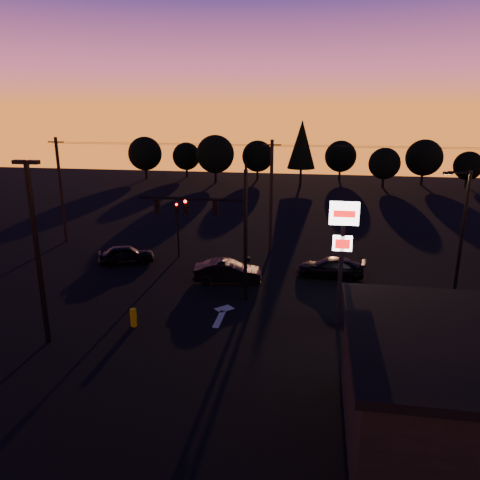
{
  "coord_description": "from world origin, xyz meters",
  "views": [
    {
      "loc": [
        5.57,
        -22.42,
        11.52
      ],
      "look_at": [
        1.0,
        5.0,
        3.5
      ],
      "focal_mm": 35.0,
      "sensor_mm": 36.0,
      "label": 1
    }
  ],
  "objects_px": {
    "suv_parked": "(458,372)",
    "pylon_sign": "(343,238)",
    "bollard": "(133,317)",
    "parking_lot_light": "(36,242)",
    "streetlight": "(461,233)",
    "car_left": "(126,254)",
    "car_right": "(330,268)",
    "secondary_signal": "(177,222)",
    "car_mid": "(228,272)",
    "traffic_signal_mast": "(219,221)"
  },
  "relations": [
    {
      "from": "suv_parked",
      "to": "car_left",
      "type": "bearing_deg",
      "value": 145.74
    },
    {
      "from": "traffic_signal_mast",
      "to": "secondary_signal",
      "type": "xyz_separation_m",
      "value": [
        -4.9,
        7.49,
        -2.07
      ]
    },
    {
      "from": "parking_lot_light",
      "to": "car_mid",
      "type": "xyz_separation_m",
      "value": [
        7.37,
        9.68,
        -4.52
      ]
    },
    {
      "from": "traffic_signal_mast",
      "to": "secondary_signal",
      "type": "relative_size",
      "value": 1.97
    },
    {
      "from": "parking_lot_light",
      "to": "car_right",
      "type": "height_order",
      "value": "parking_lot_light"
    },
    {
      "from": "parking_lot_light",
      "to": "bollard",
      "type": "distance_m",
      "value": 6.44
    },
    {
      "from": "traffic_signal_mast",
      "to": "parking_lot_light",
      "type": "bearing_deg",
      "value": -136.63
    },
    {
      "from": "suv_parked",
      "to": "pylon_sign",
      "type": "bearing_deg",
      "value": 130.63
    },
    {
      "from": "pylon_sign",
      "to": "bollard",
      "type": "height_order",
      "value": "pylon_sign"
    },
    {
      "from": "car_left",
      "to": "suv_parked",
      "type": "distance_m",
      "value": 24.04
    },
    {
      "from": "streetlight",
      "to": "car_right",
      "type": "xyz_separation_m",
      "value": [
        -7.17,
        3.35,
        -3.74
      ]
    },
    {
      "from": "pylon_sign",
      "to": "car_left",
      "type": "relative_size",
      "value": 1.66
    },
    {
      "from": "bollard",
      "to": "suv_parked",
      "type": "xyz_separation_m",
      "value": [
        15.66,
        -3.2,
        0.22
      ]
    },
    {
      "from": "car_left",
      "to": "car_right",
      "type": "height_order",
      "value": "car_left"
    },
    {
      "from": "secondary_signal",
      "to": "suv_parked",
      "type": "distance_m",
      "value": 22.78
    },
    {
      "from": "suv_parked",
      "to": "bollard",
      "type": "bearing_deg",
      "value": 167.16
    },
    {
      "from": "parking_lot_light",
      "to": "car_left",
      "type": "height_order",
      "value": "parking_lot_light"
    },
    {
      "from": "traffic_signal_mast",
      "to": "car_right",
      "type": "bearing_deg",
      "value": 35.4
    },
    {
      "from": "pylon_sign",
      "to": "car_mid",
      "type": "height_order",
      "value": "pylon_sign"
    },
    {
      "from": "traffic_signal_mast",
      "to": "streetlight",
      "type": "distance_m",
      "value": 14.1
    },
    {
      "from": "traffic_signal_mast",
      "to": "pylon_sign",
      "type": "relative_size",
      "value": 1.26
    },
    {
      "from": "streetlight",
      "to": "bollard",
      "type": "xyz_separation_m",
      "value": [
        -17.81,
        -6.1,
        -3.92
      ]
    },
    {
      "from": "pylon_sign",
      "to": "car_mid",
      "type": "distance_m",
      "value": 9.75
    },
    {
      "from": "car_left",
      "to": "pylon_sign",
      "type": "bearing_deg",
      "value": -141.0
    },
    {
      "from": "car_left",
      "to": "car_mid",
      "type": "xyz_separation_m",
      "value": [
        8.28,
        -2.6,
        0.05
      ]
    },
    {
      "from": "pylon_sign",
      "to": "suv_parked",
      "type": "xyz_separation_m",
      "value": [
        4.76,
        -5.3,
        -4.19
      ]
    },
    {
      "from": "pylon_sign",
      "to": "suv_parked",
      "type": "height_order",
      "value": "pylon_sign"
    },
    {
      "from": "traffic_signal_mast",
      "to": "car_mid",
      "type": "relative_size",
      "value": 1.89
    },
    {
      "from": "pylon_sign",
      "to": "streetlight",
      "type": "xyz_separation_m",
      "value": [
        6.91,
        4.0,
        -0.49
      ]
    },
    {
      "from": "streetlight",
      "to": "suv_parked",
      "type": "relative_size",
      "value": 1.53
    },
    {
      "from": "car_left",
      "to": "car_right",
      "type": "xyz_separation_m",
      "value": [
        15.15,
        -0.43,
        -0.02
      ]
    },
    {
      "from": "secondary_signal",
      "to": "parking_lot_light",
      "type": "height_order",
      "value": "parking_lot_light"
    },
    {
      "from": "parking_lot_light",
      "to": "car_left",
      "type": "relative_size",
      "value": 2.23
    },
    {
      "from": "secondary_signal",
      "to": "parking_lot_light",
      "type": "relative_size",
      "value": 0.48
    },
    {
      "from": "parking_lot_light",
      "to": "pylon_sign",
      "type": "height_order",
      "value": "parking_lot_light"
    },
    {
      "from": "bollard",
      "to": "suv_parked",
      "type": "bearing_deg",
      "value": -11.54
    },
    {
      "from": "traffic_signal_mast",
      "to": "car_mid",
      "type": "bearing_deg",
      "value": 90.67
    },
    {
      "from": "parking_lot_light",
      "to": "streetlight",
      "type": "xyz_separation_m",
      "value": [
        21.41,
        8.5,
        -0.85
      ]
    },
    {
      "from": "bollard",
      "to": "traffic_signal_mast",
      "type": "bearing_deg",
      "value": 50.36
    },
    {
      "from": "secondary_signal",
      "to": "car_left",
      "type": "height_order",
      "value": "secondary_signal"
    },
    {
      "from": "streetlight",
      "to": "car_right",
      "type": "relative_size",
      "value": 1.7
    },
    {
      "from": "streetlight",
      "to": "bollard",
      "type": "bearing_deg",
      "value": -161.09
    },
    {
      "from": "car_right",
      "to": "parking_lot_light",
      "type": "bearing_deg",
      "value": -45.33
    },
    {
      "from": "suv_parked",
      "to": "streetlight",
      "type": "bearing_deg",
      "value": 75.67
    },
    {
      "from": "secondary_signal",
      "to": "car_right",
      "type": "distance_m",
      "value": 12.23
    },
    {
      "from": "pylon_sign",
      "to": "car_right",
      "type": "bearing_deg",
      "value": 92.05
    },
    {
      "from": "traffic_signal_mast",
      "to": "parking_lot_light",
      "type": "xyz_separation_m",
      "value": [
        -7.4,
        -6.99,
        0.33
      ]
    },
    {
      "from": "traffic_signal_mast",
      "to": "streetlight",
      "type": "relative_size",
      "value": 1.07
    },
    {
      "from": "car_mid",
      "to": "parking_lot_light",
      "type": "bearing_deg",
      "value": 136.27
    },
    {
      "from": "traffic_signal_mast",
      "to": "suv_parked",
      "type": "relative_size",
      "value": 1.65
    }
  ]
}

